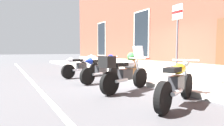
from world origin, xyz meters
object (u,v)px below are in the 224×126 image
at_px(parking_sign, 177,33).
at_px(motorcycle_silver_touring, 124,73).
at_px(motorcycle_blue_sport, 103,67).
at_px(motorcycle_yellow_naked, 177,83).
at_px(motorcycle_white_sport, 84,65).
at_px(barrel_planter, 131,65).

bearing_deg(parking_sign, motorcycle_silver_touring, -108.74).
distance_m(motorcycle_silver_touring, parking_sign, 2.07).
distance_m(motorcycle_blue_sport, parking_sign, 2.90).
xyz_separation_m(motorcycle_silver_touring, motorcycle_yellow_naked, (1.63, 0.26, -0.07)).
distance_m(motorcycle_white_sport, barrel_planter, 2.18).
relative_size(motorcycle_silver_touring, motorcycle_yellow_naked, 1.00).
height_order(motorcycle_yellow_naked, parking_sign, parking_sign).
distance_m(motorcycle_silver_touring, barrel_planter, 2.99).
bearing_deg(motorcycle_silver_touring, motorcycle_blue_sport, 170.68).
height_order(motorcycle_white_sport, motorcycle_yellow_naked, motorcycle_white_sport).
bearing_deg(motorcycle_yellow_naked, motorcycle_silver_touring, -171.01).
relative_size(motorcycle_silver_touring, barrel_planter, 2.03).
bearing_deg(motorcycle_blue_sport, motorcycle_silver_touring, -9.32).
xyz_separation_m(motorcycle_silver_touring, parking_sign, (0.54, 1.61, 1.18)).
bearing_deg(motorcycle_white_sport, motorcycle_silver_touring, -2.72).
bearing_deg(motorcycle_yellow_naked, barrel_planter, 155.69).
relative_size(motorcycle_white_sport, barrel_planter, 2.09).
height_order(motorcycle_white_sport, motorcycle_silver_touring, motorcycle_silver_touring).
distance_m(motorcycle_white_sport, motorcycle_blue_sport, 1.63).
relative_size(motorcycle_white_sport, motorcycle_blue_sport, 1.03).
bearing_deg(parking_sign, motorcycle_blue_sport, -150.31).
distance_m(motorcycle_white_sport, parking_sign, 4.35).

